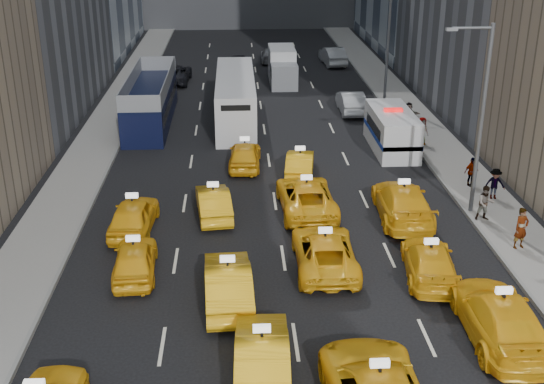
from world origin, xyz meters
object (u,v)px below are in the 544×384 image
at_px(pedestrian_0, 521,228).
at_px(nypd_van, 392,131).
at_px(double_decker, 151,99).
at_px(box_truck, 282,67).
at_px(city_bus, 235,98).

bearing_deg(pedestrian_0, nypd_van, 82.72).
bearing_deg(double_decker, pedestrian_0, -54.73).
bearing_deg(double_decker, box_truck, 41.85).
xyz_separation_m(nypd_van, double_decker, (-15.09, 6.47, 0.49)).
xyz_separation_m(city_bus, box_truck, (3.95, 10.69, -0.18)).
height_order(nypd_van, city_bus, city_bus).
bearing_deg(box_truck, city_bus, -117.60).
bearing_deg(pedestrian_0, box_truck, 86.35).
xyz_separation_m(double_decker, city_bus, (5.73, 0.16, -0.09)).
relative_size(nypd_van, pedestrian_0, 3.29).
bearing_deg(nypd_van, pedestrian_0, -79.36).
bearing_deg(box_truck, pedestrian_0, -82.69).
distance_m(double_decker, city_bus, 5.73).
bearing_deg(box_truck, nypd_van, -79.97).
relative_size(double_decker, city_bus, 0.94).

